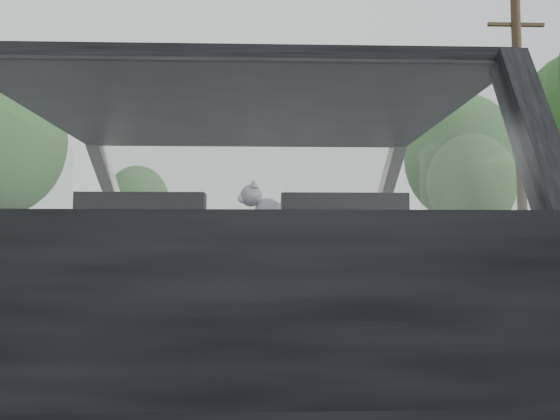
{
  "coord_description": "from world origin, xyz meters",
  "views": [
    {
      "loc": [
        0.08,
        -2.55,
        0.86
      ],
      "look_at": [
        0.17,
        0.51,
        1.1
      ],
      "focal_mm": 35.0,
      "sensor_mm": 36.0,
      "label": 1
    }
  ],
  "objects": [
    {
      "name": "other_car",
      "position": [
        0.07,
        21.06,
        0.74
      ],
      "size": [
        2.34,
        4.72,
        1.49
      ],
      "primitive_type": "imported",
      "rotation": [
        0.0,
        0.0,
        0.13
      ],
      "color": "silver",
      "rests_on": "ground"
    },
    {
      "name": "passenger_seat",
      "position": [
        0.4,
        -0.29,
        0.88
      ],
      "size": [
        0.5,
        0.72,
        0.42
      ],
      "primitive_type": "cube",
      "color": "black",
      "rests_on": "subject_car"
    },
    {
      "name": "dashboard",
      "position": [
        0.0,
        0.62,
        0.85
      ],
      "size": [
        1.58,
        0.45,
        0.3
      ],
      "primitive_type": "cube",
      "color": "black",
      "rests_on": "subject_car"
    },
    {
      "name": "guardrail",
      "position": [
        4.3,
        10.0,
        0.58
      ],
      "size": [
        0.05,
        90.0,
        0.32
      ],
      "primitive_type": "cube",
      "color": "gray",
      "rests_on": "ground"
    },
    {
      "name": "tree_2",
      "position": [
        10.81,
        25.02,
        3.39
      ],
      "size": [
        5.33,
        5.33,
        6.78
      ],
      "primitive_type": null,
      "rotation": [
        0.0,
        0.0,
        0.22
      ],
      "color": "#244C21",
      "rests_on": "ground"
    },
    {
      "name": "cat",
      "position": [
        0.28,
        0.65,
        1.09
      ],
      "size": [
        0.64,
        0.27,
        0.28
      ],
      "primitive_type": "ellipsoid",
      "rotation": [
        0.0,
        0.0,
        0.13
      ],
      "color": "gray",
      "rests_on": "dashboard"
    },
    {
      "name": "tree_3",
      "position": [
        11.57,
        28.44,
        4.9
      ],
      "size": [
        6.92,
        6.92,
        9.8
      ],
      "primitive_type": null,
      "rotation": [
        0.0,
        0.0,
        -0.07
      ],
      "color": "#244C21",
      "rests_on": "ground"
    },
    {
      "name": "tree_6",
      "position": [
        -8.73,
        35.7,
        3.37
      ],
      "size": [
        4.88,
        4.88,
        6.75
      ],
      "primitive_type": null,
      "rotation": [
        0.0,
        0.0,
        -0.1
      ],
      "color": "#244C21",
      "rests_on": "ground"
    },
    {
      "name": "utility_pole",
      "position": [
        7.54,
        12.85,
        4.21
      ],
      "size": [
        0.29,
        0.29,
        8.42
      ],
      "primitive_type": "cylinder",
      "rotation": [
        0.0,
        0.0,
        -0.06
      ],
      "color": "brown",
      "rests_on": "ground"
    },
    {
      "name": "subject_car",
      "position": [
        0.0,
        0.0,
        0.72
      ],
      "size": [
        1.8,
        4.0,
        1.45
      ],
      "primitive_type": "cube",
      "color": "black",
      "rests_on": "ground"
    },
    {
      "name": "highway_sign",
      "position": [
        4.7,
        22.68,
        1.2
      ],
      "size": [
        0.29,
        0.96,
        2.39
      ],
      "primitive_type": "cube",
      "rotation": [
        0.0,
        0.0,
        -0.21
      ],
      "color": "#176222",
      "rests_on": "ground"
    },
    {
      "name": "driver_seat",
      "position": [
        -0.4,
        -0.29,
        0.88
      ],
      "size": [
        0.5,
        0.72,
        0.42
      ],
      "primitive_type": "cube",
      "color": "black",
      "rests_on": "subject_car"
    },
    {
      "name": "steering_wheel",
      "position": [
        -0.4,
        0.33,
        0.92
      ],
      "size": [
        0.36,
        0.36,
        0.04
      ],
      "primitive_type": "torus",
      "color": "black",
      "rests_on": "dashboard"
    }
  ]
}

